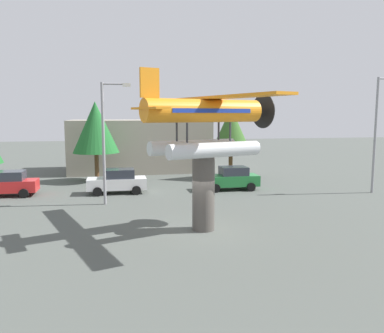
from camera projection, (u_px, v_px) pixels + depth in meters
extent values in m
plane|color=#4C514C|center=(203.00, 230.00, 19.68)|extent=(140.00, 140.00, 0.00)
cylinder|color=#4C4742|center=(203.00, 193.00, 19.44)|extent=(1.10, 1.10, 3.70)
cylinder|color=silver|center=(215.00, 150.00, 18.30)|extent=(4.76, 2.25, 0.70)
cylinder|color=#333338|center=(230.00, 132.00, 19.22)|extent=(0.13, 0.13, 0.90)
cylinder|color=#333338|center=(187.00, 133.00, 18.02)|extent=(0.13, 0.13, 0.90)
cylinder|color=silver|center=(193.00, 147.00, 20.01)|extent=(4.76, 2.25, 0.70)
cylinder|color=#333338|center=(219.00, 131.00, 20.08)|extent=(0.13, 0.13, 0.90)
cylinder|color=#333338|center=(177.00, 132.00, 18.88)|extent=(0.13, 0.13, 0.90)
cylinder|color=orange|center=(204.00, 111.00, 18.92)|extent=(6.21, 3.09, 1.10)
cube|color=#193399|center=(207.00, 111.00, 19.02)|extent=(4.47, 2.51, 0.20)
cone|color=#262628|center=(257.00, 111.00, 20.54)|extent=(0.95, 1.06, 0.88)
cylinder|color=black|center=(263.00, 111.00, 20.74)|extent=(0.63, 1.71, 1.80)
cube|color=orange|center=(211.00, 98.00, 19.04)|extent=(4.48, 10.18, 0.12)
cube|color=orange|center=(150.00, 108.00, 17.51)|extent=(1.59, 2.87, 0.10)
cube|color=orange|center=(150.00, 83.00, 17.37)|extent=(0.89, 0.41, 1.30)
cube|color=red|center=(6.00, 186.00, 27.64)|extent=(4.20, 1.70, 0.80)
cube|color=#2D333D|center=(9.00, 176.00, 27.60)|extent=(2.00, 1.56, 0.64)
cylinder|color=black|center=(29.00, 189.00, 28.82)|extent=(0.64, 0.22, 0.64)
cylinder|color=black|center=(24.00, 193.00, 27.07)|extent=(0.64, 0.22, 0.64)
cube|color=white|center=(117.00, 183.00, 28.71)|extent=(4.20, 1.70, 0.80)
cube|color=#2D333D|center=(120.00, 173.00, 28.67)|extent=(2.00, 1.56, 0.64)
cylinder|color=black|center=(98.00, 187.00, 29.39)|extent=(0.64, 0.22, 0.64)
cylinder|color=black|center=(97.00, 192.00, 27.64)|extent=(0.64, 0.22, 0.64)
cylinder|color=black|center=(135.00, 186.00, 29.89)|extent=(0.64, 0.22, 0.64)
cylinder|color=black|center=(136.00, 190.00, 28.14)|extent=(0.64, 0.22, 0.64)
cube|color=#237A38|center=(230.00, 180.00, 30.02)|extent=(4.20, 1.70, 0.80)
cube|color=#2D333D|center=(234.00, 171.00, 29.97)|extent=(2.00, 1.56, 0.64)
cylinder|color=black|center=(210.00, 184.00, 30.70)|extent=(0.64, 0.22, 0.64)
cylinder|color=black|center=(216.00, 188.00, 28.94)|extent=(0.64, 0.22, 0.64)
cylinder|color=black|center=(244.00, 183.00, 31.20)|extent=(0.64, 0.22, 0.64)
cylinder|color=black|center=(251.00, 187.00, 29.44)|extent=(0.64, 0.22, 0.64)
cylinder|color=gray|center=(104.00, 144.00, 24.73)|extent=(0.18, 0.18, 7.63)
cylinder|color=gray|center=(115.00, 84.00, 24.40)|extent=(1.60, 0.12, 0.12)
cube|color=silver|center=(127.00, 85.00, 24.53)|extent=(0.50, 0.28, 0.20)
cylinder|color=gray|center=(375.00, 136.00, 28.44)|extent=(0.18, 0.18, 8.28)
cube|color=#9E9384|center=(140.00, 145.00, 40.44)|extent=(13.71, 7.23, 5.11)
cylinder|color=brown|center=(97.00, 167.00, 33.81)|extent=(0.36, 0.36, 2.45)
cone|color=#1E6028|center=(96.00, 127.00, 33.37)|extent=(3.88, 3.88, 4.31)
cylinder|color=brown|center=(231.00, 165.00, 35.20)|extent=(0.36, 0.36, 2.50)
cone|color=#335B23|center=(231.00, 129.00, 34.79)|extent=(3.43, 3.43, 3.82)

